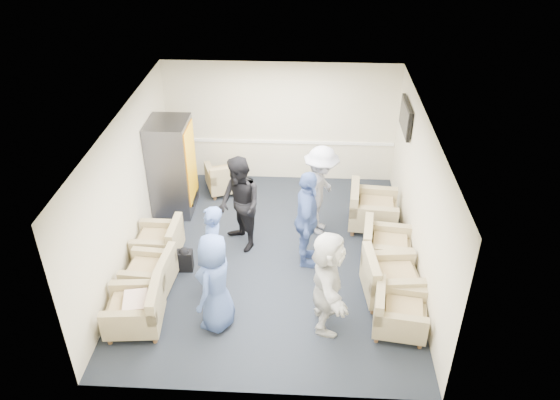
# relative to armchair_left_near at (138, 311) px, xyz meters

# --- Properties ---
(floor) EXTENTS (6.00, 6.00, 0.00)m
(floor) POSITION_rel_armchair_left_near_xyz_m (1.94, 1.84, -0.33)
(floor) COLOR black
(floor) RESTS_ON ground
(ceiling) EXTENTS (6.00, 6.00, 0.00)m
(ceiling) POSITION_rel_armchair_left_near_xyz_m (1.94, 1.84, 2.37)
(ceiling) COLOR white
(ceiling) RESTS_ON back_wall
(back_wall) EXTENTS (5.00, 0.02, 2.70)m
(back_wall) POSITION_rel_armchair_left_near_xyz_m (1.94, 4.84, 1.02)
(back_wall) COLOR beige
(back_wall) RESTS_ON floor
(front_wall) EXTENTS (5.00, 0.02, 2.70)m
(front_wall) POSITION_rel_armchair_left_near_xyz_m (1.94, -1.16, 1.02)
(front_wall) COLOR beige
(front_wall) RESTS_ON floor
(left_wall) EXTENTS (0.02, 6.00, 2.70)m
(left_wall) POSITION_rel_armchair_left_near_xyz_m (-0.56, 1.84, 1.02)
(left_wall) COLOR beige
(left_wall) RESTS_ON floor
(right_wall) EXTENTS (0.02, 6.00, 2.70)m
(right_wall) POSITION_rel_armchair_left_near_xyz_m (4.44, 1.84, 1.02)
(right_wall) COLOR beige
(right_wall) RESTS_ON floor
(chair_rail) EXTENTS (4.98, 0.04, 0.06)m
(chair_rail) POSITION_rel_armchair_left_near_xyz_m (1.94, 4.82, 0.57)
(chair_rail) COLOR white
(chair_rail) RESTS_ON back_wall
(tv) EXTENTS (0.10, 1.00, 0.58)m
(tv) POSITION_rel_armchair_left_near_xyz_m (4.37, 3.64, 1.71)
(tv) COLOR black
(tv) RESTS_ON right_wall
(armchair_left_near) EXTENTS (0.90, 0.90, 0.67)m
(armchair_left_near) POSITION_rel_armchair_left_near_xyz_m (0.00, 0.00, 0.00)
(armchair_left_near) COLOR #978761
(armchair_left_near) RESTS_ON floor
(armchair_left_mid) EXTENTS (0.83, 0.83, 0.62)m
(armchair_left_mid) POSITION_rel_armchair_left_near_xyz_m (-0.01, 0.90, -0.02)
(armchair_left_mid) COLOR #978761
(armchair_left_mid) RESTS_ON floor
(armchair_left_far) EXTENTS (0.81, 0.81, 0.63)m
(armchair_left_far) POSITION_rel_armchair_left_near_xyz_m (-0.07, 1.75, -0.02)
(armchair_left_far) COLOR #978761
(armchair_left_far) RESTS_ON floor
(armchair_right_near) EXTENTS (0.89, 0.89, 0.63)m
(armchair_right_near) POSITION_rel_armchair_left_near_xyz_m (3.95, 0.16, -0.02)
(armchair_right_near) COLOR #978761
(armchair_right_near) RESTS_ON floor
(armchair_right_midnear) EXTENTS (0.98, 0.98, 0.71)m
(armchair_right_midnear) POSITION_rel_armchair_left_near_xyz_m (3.91, 0.89, 0.02)
(armchair_right_midnear) COLOR #978761
(armchair_right_midnear) RESTS_ON floor
(armchair_right_midfar) EXTENTS (0.94, 0.94, 0.67)m
(armchair_right_midfar) POSITION_rel_armchair_left_near_xyz_m (3.92, 1.79, 0.00)
(armchair_right_midfar) COLOR #978761
(armchair_right_midfar) RESTS_ON floor
(armchair_right_far) EXTENTS (1.00, 1.00, 0.74)m
(armchair_right_far) POSITION_rel_armchair_left_near_xyz_m (3.79, 2.97, 0.03)
(armchair_right_far) COLOR #978761
(armchair_right_far) RESTS_ON floor
(armchair_corner) EXTENTS (1.01, 1.01, 0.63)m
(armchair_corner) POSITION_rel_armchair_left_near_xyz_m (0.79, 4.15, -0.02)
(armchair_corner) COLOR #978761
(armchair_corner) RESTS_ON floor
(vending_machine) EXTENTS (0.80, 0.93, 1.97)m
(vending_machine) POSITION_rel_armchair_left_near_xyz_m (-0.16, 3.39, 0.65)
(vending_machine) COLOR #52525A
(vending_machine) RESTS_ON floor
(backpack) EXTENTS (0.28, 0.21, 0.47)m
(backpack) POSITION_rel_armchair_left_near_xyz_m (0.43, 1.43, -0.09)
(backpack) COLOR black
(backpack) RESTS_ON floor
(pillow) EXTENTS (0.44, 0.53, 0.13)m
(pillow) POSITION_rel_armchair_left_near_xyz_m (-0.01, -0.01, 0.18)
(pillow) COLOR white
(pillow) RESTS_ON armchair_left_near
(person_front_left) EXTENTS (0.74, 0.93, 1.66)m
(person_front_left) POSITION_rel_armchair_left_near_xyz_m (1.20, 0.14, 0.50)
(person_front_left) COLOR #3C5492
(person_front_left) RESTS_ON floor
(person_mid_left) EXTENTS (0.41, 0.61, 1.63)m
(person_mid_left) POSITION_rel_armchair_left_near_xyz_m (1.04, 0.93, 0.48)
(person_mid_left) COLOR #3C5492
(person_mid_left) RESTS_ON floor
(person_back_left) EXTENTS (1.07, 1.12, 1.83)m
(person_back_left) POSITION_rel_armchair_left_near_xyz_m (1.34, 2.18, 0.58)
(person_back_left) COLOR black
(person_back_left) RESTS_ON floor
(person_back_right) EXTENTS (0.94, 1.30, 1.81)m
(person_back_right) POSITION_rel_armchair_left_near_xyz_m (2.80, 2.76, 0.57)
(person_back_right) COLOR silver
(person_back_right) RESTS_ON floor
(person_mid_right) EXTENTS (0.45, 1.08, 1.84)m
(person_mid_right) POSITION_rel_armchair_left_near_xyz_m (2.55, 1.75, 0.59)
(person_mid_right) COLOR #3C5492
(person_mid_right) RESTS_ON floor
(person_front_right) EXTENTS (0.55, 1.60, 1.71)m
(person_front_right) POSITION_rel_armchair_left_near_xyz_m (2.88, 0.22, 0.52)
(person_front_right) COLOR silver
(person_front_right) RESTS_ON floor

